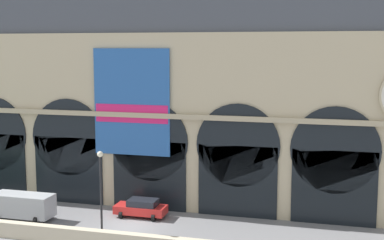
# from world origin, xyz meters

# --- Properties ---
(ground_plane) EXTENTS (200.00, 200.00, 0.00)m
(ground_plane) POSITION_xyz_m (0.00, 0.00, 0.00)
(ground_plane) COLOR slate
(quay_parapet_wall) EXTENTS (90.00, 0.70, 1.20)m
(quay_parapet_wall) POSITION_xyz_m (0.00, -4.56, 0.60)
(quay_parapet_wall) COLOR beige
(quay_parapet_wall) RESTS_ON ground
(station_building) EXTENTS (49.18, 5.95, 20.25)m
(station_building) POSITION_xyz_m (0.02, 7.77, 9.84)
(station_building) COLOR #BCAD8C
(station_building) RESTS_ON ground
(van_midwest) EXTENTS (5.20, 2.48, 2.20)m
(van_midwest) POSITION_xyz_m (-9.27, -0.63, 1.25)
(van_midwest) COLOR #ADB2B7
(van_midwest) RESTS_ON ground
(car_center) EXTENTS (4.40, 2.22, 1.55)m
(car_center) POSITION_xyz_m (0.05, 2.68, 0.80)
(car_center) COLOR red
(car_center) RESTS_ON ground
(street_lamp_quayside) EXTENTS (0.44, 0.44, 6.90)m
(street_lamp_quayside) POSITION_xyz_m (-0.62, -3.76, 4.41)
(street_lamp_quayside) COLOR black
(street_lamp_quayside) RESTS_ON ground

